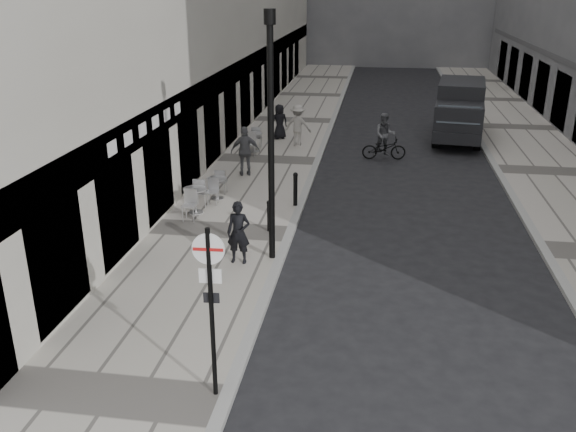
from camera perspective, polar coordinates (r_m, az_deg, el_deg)
name	(u,v)px	position (r m, az deg, el deg)	size (l,w,h in m)	color
sidewalk	(268,160)	(24.92, -1.87, 5.22)	(4.00, 60.00, 0.12)	#A29A92
far_sidewalk	(551,172)	(25.41, 23.39, 3.78)	(4.00, 60.00, 0.12)	#A29A92
walking_man	(239,233)	(15.47, -4.65, -1.57)	(0.60, 0.39, 1.63)	black
sign_post	(211,291)	(10.13, -7.26, -7.02)	(0.54, 0.10, 3.14)	black
lamppost	(271,128)	(14.90, -1.61, 8.22)	(0.28, 0.28, 6.19)	black
bollard_near	(269,217)	(17.52, -1.78, -0.07)	(0.12, 0.12, 0.87)	black
bollard_far	(295,190)	(19.52, 0.69, 2.44)	(0.14, 0.14, 1.02)	black
panel_van	(460,108)	(29.45, 15.78, 9.72)	(2.71, 5.68, 2.58)	black
cyclist	(384,142)	(25.41, 9.00, 6.89)	(1.83, 0.79, 1.92)	black
pedestrian_a	(245,151)	(22.61, -4.02, 6.08)	(1.07, 0.45, 1.83)	#535458
pedestrian_b	(298,125)	(26.90, 0.91, 8.52)	(1.15, 0.66, 1.78)	#9B968F
pedestrian_c	(280,122)	(28.07, -0.80, 8.82)	(0.77, 0.50, 1.57)	black
cafe_table_near	(217,186)	(20.28, -6.66, 2.77)	(0.66, 1.48, 0.84)	#ACABAE
cafe_table_mid	(195,198)	(19.09, -8.67, 1.64)	(0.73, 1.66, 0.94)	silver
cafe_table_far	(254,141)	(25.94, -3.21, 7.06)	(0.73, 1.64, 0.94)	silver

